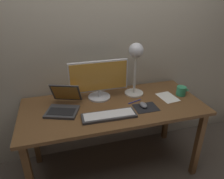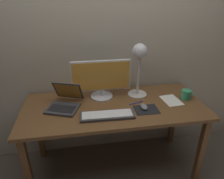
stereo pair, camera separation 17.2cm
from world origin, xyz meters
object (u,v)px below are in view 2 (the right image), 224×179
monitor (101,78)px  laptop (65,100)px  keyboard_main (107,115)px  pen (136,103)px  desk_lamp (139,60)px  mouse (144,107)px  coffee_mug (186,94)px

monitor → laptop: size_ratio=1.45×
keyboard_main → pen: size_ratio=3.17×
keyboard_main → laptop: 0.41m
desk_lamp → mouse: bearing=-92.9°
keyboard_main → coffee_mug: size_ratio=3.58×
pen → laptop: bearing=174.8°
monitor → desk_lamp: (0.34, -0.01, 0.16)m
keyboard_main → coffee_mug: coffee_mug is taller
desk_lamp → coffee_mug: 0.55m
laptop → pen: laptop is taller
monitor → mouse: monitor is taller
keyboard_main → coffee_mug: (0.77, 0.18, 0.03)m
keyboard_main → desk_lamp: size_ratio=0.89×
mouse → pen: 0.11m
keyboard_main → desk_lamp: bearing=43.9°
pen → desk_lamp: bearing=70.8°
desk_lamp → pen: bearing=-109.2°
desk_lamp → pen: 0.39m
monitor → coffee_mug: 0.80m
monitor → laptop: monitor is taller
desk_lamp → coffee_mug: bearing=-19.0°
mouse → coffee_mug: (0.44, 0.11, 0.02)m
laptop → desk_lamp: 0.74m
laptop → mouse: (0.66, -0.16, -0.04)m
laptop → desk_lamp: size_ratio=0.74×
mouse → coffee_mug: size_ratio=0.77×
laptop → mouse: size_ratio=3.87×
keyboard_main → mouse: bearing=11.7°
pen → coffee_mug: bearing=1.0°
keyboard_main → laptop: (-0.33, 0.23, 0.05)m
keyboard_main → mouse: mouse is taller
laptop → pen: 0.63m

